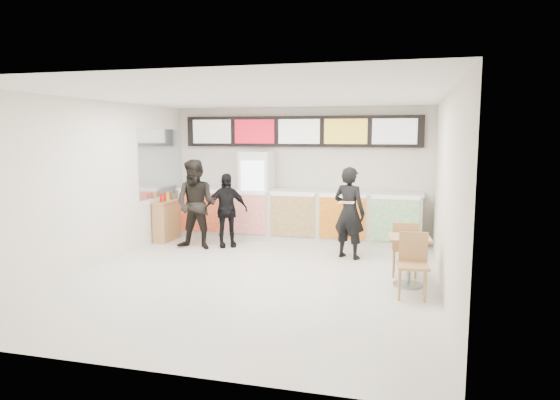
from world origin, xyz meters
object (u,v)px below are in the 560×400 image
(customer_left, at_px, (196,204))
(cafe_table, at_px, (409,252))
(service_counter, at_px, (296,215))
(customer_main, at_px, (349,213))
(condiment_ledge, at_px, (166,220))
(drinks_fridge, at_px, (257,195))
(customer_mid, at_px, (226,210))

(customer_left, distance_m, cafe_table, 4.60)
(customer_left, bearing_deg, cafe_table, -19.60)
(service_counter, relative_size, customer_main, 3.13)
(customer_left, height_order, condiment_ledge, customer_left)
(condiment_ledge, bearing_deg, customer_main, -7.77)
(service_counter, bearing_deg, customer_left, -142.53)
(cafe_table, xyz_separation_m, condiment_ledge, (-5.32, 2.14, -0.09))
(drinks_fridge, bearing_deg, condiment_ledge, -156.22)
(customer_main, height_order, condiment_ledge, customer_main)
(customer_main, relative_size, customer_left, 0.95)
(customer_main, distance_m, customer_left, 3.18)
(service_counter, xyz_separation_m, condiment_ledge, (-2.82, -0.81, -0.11))
(customer_mid, bearing_deg, drinks_fridge, 41.91)
(drinks_fridge, distance_m, customer_main, 2.70)
(customer_left, bearing_deg, drinks_fridge, 58.24)
(drinks_fridge, height_order, condiment_ledge, drinks_fridge)
(drinks_fridge, height_order, customer_main, drinks_fridge)
(drinks_fridge, relative_size, customer_left, 1.07)
(drinks_fridge, xyz_separation_m, customer_left, (-0.88, -1.41, -0.07))
(customer_left, bearing_deg, customer_mid, 32.33)
(customer_left, xyz_separation_m, customer_mid, (0.53, 0.33, -0.15))
(condiment_ledge, bearing_deg, customer_mid, -9.12)
(customer_main, height_order, customer_left, customer_left)
(drinks_fridge, bearing_deg, service_counter, -0.99)
(customer_mid, height_order, cafe_table, customer_mid)
(customer_main, distance_m, customer_mid, 2.67)
(drinks_fridge, height_order, cafe_table, drinks_fridge)
(drinks_fridge, distance_m, condiment_ledge, 2.13)
(drinks_fridge, distance_m, customer_left, 1.66)
(customer_main, bearing_deg, condiment_ledge, 14.06)
(customer_left, height_order, customer_mid, customer_left)
(drinks_fridge, height_order, customer_left, drinks_fridge)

